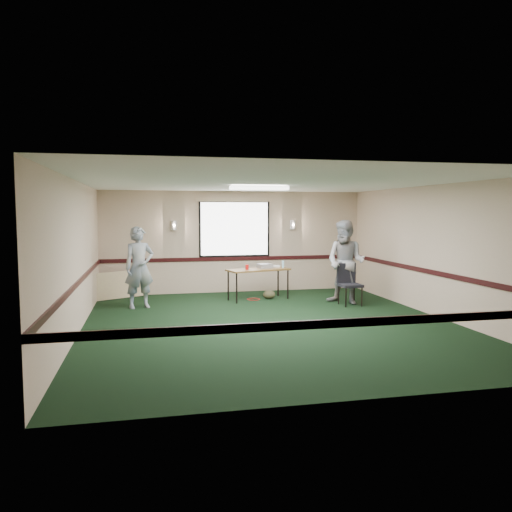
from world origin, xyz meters
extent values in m
plane|color=black|center=(0.00, 0.00, 0.00)|extent=(8.00, 8.00, 0.00)
plane|color=#C9A991|center=(0.00, 4.00, 1.35)|extent=(7.00, 0.00, 7.00)
plane|color=#C9A991|center=(0.00, -4.00, 1.35)|extent=(7.00, 0.00, 7.00)
plane|color=#C9A991|center=(-3.50, 0.00, 1.35)|extent=(0.00, 8.00, 8.00)
plane|color=#C9A991|center=(3.50, 0.00, 1.35)|extent=(0.00, 8.00, 8.00)
plane|color=white|center=(0.00, 0.00, 2.70)|extent=(8.00, 8.00, 0.00)
cube|color=black|center=(0.00, 3.98, 0.90)|extent=(7.00, 0.03, 0.10)
cube|color=black|center=(0.00, -3.98, 0.90)|extent=(7.00, 0.03, 0.10)
cube|color=black|center=(-3.48, 0.00, 0.90)|extent=(0.03, 8.00, 0.10)
cube|color=black|center=(3.48, 0.00, 0.90)|extent=(0.03, 8.00, 0.10)
cube|color=black|center=(0.00, 3.98, 1.70)|extent=(1.90, 0.01, 1.50)
cube|color=white|center=(0.00, 3.97, 1.70)|extent=(1.80, 0.02, 1.40)
cube|color=beige|center=(0.00, 3.97, 2.47)|extent=(2.05, 0.08, 0.10)
cylinder|color=silver|center=(-1.60, 3.94, 1.80)|extent=(0.16, 0.16, 0.25)
cylinder|color=silver|center=(1.60, 3.94, 1.80)|extent=(0.16, 0.16, 0.25)
cube|color=white|center=(0.00, 1.00, 2.64)|extent=(1.20, 0.32, 0.08)
cube|color=brown|center=(0.36, 2.68, 0.74)|extent=(1.62, 0.98, 0.04)
cylinder|color=black|center=(-0.25, 2.26, 0.36)|extent=(0.04, 0.04, 0.72)
cylinder|color=black|center=(1.10, 2.62, 0.36)|extent=(0.04, 0.04, 0.72)
cylinder|color=black|center=(-0.38, 2.73, 0.36)|extent=(0.04, 0.04, 0.72)
cylinder|color=black|center=(0.97, 3.09, 0.36)|extent=(0.04, 0.04, 0.72)
cube|color=#9999A1|center=(0.55, 2.80, 0.81)|extent=(0.38, 0.35, 0.11)
cube|color=white|center=(0.86, 2.95, 0.78)|extent=(0.21, 0.18, 0.05)
cylinder|color=#BD0E0C|center=(0.06, 2.59, 0.82)|extent=(0.08, 0.08, 0.12)
cylinder|color=#9BE3FF|center=(1.02, 2.79, 0.85)|extent=(0.05, 0.05, 0.18)
ellipsoid|color=#4E452C|center=(0.64, 2.72, 0.11)|extent=(0.37, 0.33, 0.21)
torus|color=red|center=(0.24, 2.70, 0.01)|extent=(0.38, 0.38, 0.02)
cube|color=tan|center=(-3.00, 3.60, 0.33)|extent=(1.23, 0.80, 0.67)
cube|color=black|center=(2.26, 1.47, 0.47)|extent=(0.49, 0.49, 0.06)
cube|color=black|center=(2.25, 1.70, 0.73)|extent=(0.47, 0.07, 0.47)
cylinder|color=black|center=(2.07, 1.27, 0.22)|extent=(0.03, 0.03, 0.44)
cylinder|color=black|center=(2.46, 1.29, 0.22)|extent=(0.03, 0.03, 0.44)
cylinder|color=black|center=(2.05, 1.66, 0.22)|extent=(0.03, 0.03, 0.44)
cylinder|color=black|center=(2.45, 1.68, 0.22)|extent=(0.03, 0.03, 0.44)
imported|color=#3B5383|center=(-2.47, 2.20, 0.91)|extent=(0.77, 0.62, 1.82)
imported|color=#799CBD|center=(2.24, 1.72, 0.98)|extent=(1.19, 1.20, 1.96)
camera|label=1|loc=(-2.28, -9.14, 2.14)|focal=35.00mm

